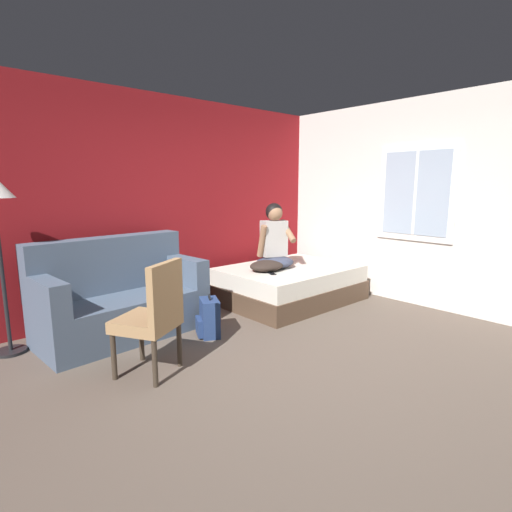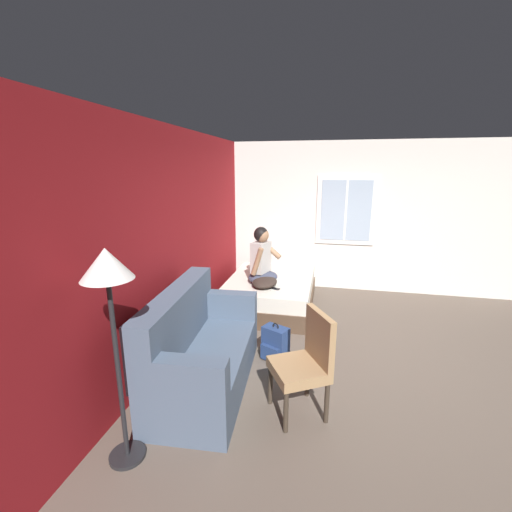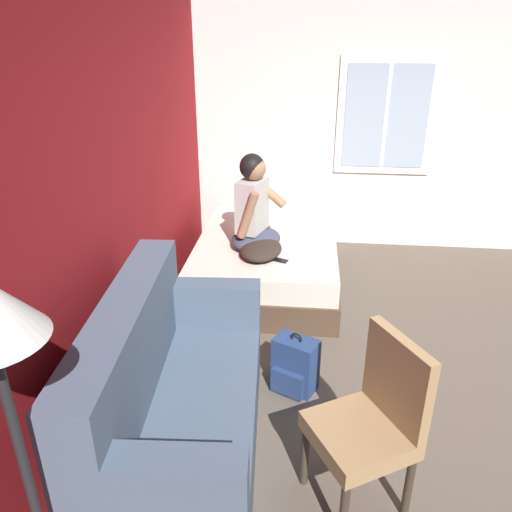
{
  "view_description": "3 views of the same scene",
  "coord_description": "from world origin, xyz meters",
  "px_view_note": "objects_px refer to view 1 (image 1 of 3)",
  "views": [
    {
      "loc": [
        -2.42,
        -2.13,
        1.6
      ],
      "look_at": [
        0.55,
        1.19,
        0.8
      ],
      "focal_mm": 28.0,
      "sensor_mm": 36.0,
      "label": 1
    },
    {
      "loc": [
        -3.73,
        0.68,
        2.21
      ],
      "look_at": [
        0.62,
        1.62,
        1.08
      ],
      "focal_mm": 24.0,
      "sensor_mm": 36.0,
      "label": 2
    },
    {
      "loc": [
        -2.96,
        1.2,
        2.34
      ],
      "look_at": [
        0.47,
        1.57,
        0.77
      ],
      "focal_mm": 35.0,
      "sensor_mm": 36.0,
      "label": 3
    }
  ],
  "objects_px": {
    "backpack": "(209,318)",
    "cell_phone": "(272,273)",
    "bed": "(289,284)",
    "couch": "(120,299)",
    "person_seated": "(274,242)",
    "throw_pillow": "(267,266)",
    "side_chair": "(153,314)"
  },
  "relations": [
    {
      "from": "backpack",
      "to": "cell_phone",
      "type": "relative_size",
      "value": 3.18
    },
    {
      "from": "bed",
      "to": "couch",
      "type": "relative_size",
      "value": 1.05
    },
    {
      "from": "person_seated",
      "to": "backpack",
      "type": "relative_size",
      "value": 1.91
    },
    {
      "from": "throw_pillow",
      "to": "cell_phone",
      "type": "distance_m",
      "value": 0.2
    },
    {
      "from": "couch",
      "to": "cell_phone",
      "type": "relative_size",
      "value": 12.17
    },
    {
      "from": "person_seated",
      "to": "cell_phone",
      "type": "bearing_deg",
      "value": -138.74
    },
    {
      "from": "throw_pillow",
      "to": "bed",
      "type": "bearing_deg",
      "value": -2.68
    },
    {
      "from": "couch",
      "to": "throw_pillow",
      "type": "xyz_separation_m",
      "value": [
        1.86,
        -0.33,
        0.16
      ]
    },
    {
      "from": "couch",
      "to": "backpack",
      "type": "distance_m",
      "value": 0.98
    },
    {
      "from": "bed",
      "to": "person_seated",
      "type": "bearing_deg",
      "value": 150.78
    },
    {
      "from": "person_seated",
      "to": "cell_phone",
      "type": "xyz_separation_m",
      "value": [
        -0.29,
        -0.26,
        -0.35
      ]
    },
    {
      "from": "bed",
      "to": "side_chair",
      "type": "relative_size",
      "value": 1.88
    },
    {
      "from": "side_chair",
      "to": "cell_phone",
      "type": "height_order",
      "value": "side_chair"
    },
    {
      "from": "backpack",
      "to": "throw_pillow",
      "type": "distance_m",
      "value": 1.29
    },
    {
      "from": "side_chair",
      "to": "bed",
      "type": "bearing_deg",
      "value": 17.01
    },
    {
      "from": "bed",
      "to": "couch",
      "type": "height_order",
      "value": "couch"
    },
    {
      "from": "side_chair",
      "to": "backpack",
      "type": "distance_m",
      "value": 1.0
    },
    {
      "from": "bed",
      "to": "throw_pillow",
      "type": "relative_size",
      "value": 3.84
    },
    {
      "from": "bed",
      "to": "backpack",
      "type": "xyz_separation_m",
      "value": [
        -1.59,
        -0.33,
        -0.04
      ]
    },
    {
      "from": "cell_phone",
      "to": "person_seated",
      "type": "bearing_deg",
      "value": 62.26
    },
    {
      "from": "bed",
      "to": "person_seated",
      "type": "distance_m",
      "value": 0.64
    },
    {
      "from": "side_chair",
      "to": "person_seated",
      "type": "height_order",
      "value": "person_seated"
    },
    {
      "from": "side_chair",
      "to": "throw_pillow",
      "type": "height_order",
      "value": "side_chair"
    },
    {
      "from": "side_chair",
      "to": "cell_phone",
      "type": "bearing_deg",
      "value": 16.94
    },
    {
      "from": "backpack",
      "to": "cell_phone",
      "type": "height_order",
      "value": "cell_phone"
    },
    {
      "from": "side_chair",
      "to": "backpack",
      "type": "relative_size",
      "value": 2.14
    },
    {
      "from": "bed",
      "to": "cell_phone",
      "type": "xyz_separation_m",
      "value": [
        -0.48,
        -0.15,
        0.25
      ]
    },
    {
      "from": "backpack",
      "to": "cell_phone",
      "type": "distance_m",
      "value": 1.16
    },
    {
      "from": "throw_pillow",
      "to": "backpack",
      "type": "bearing_deg",
      "value": -163.41
    },
    {
      "from": "bed",
      "to": "side_chair",
      "type": "xyz_separation_m",
      "value": [
        -2.44,
        -0.75,
        0.3
      ]
    },
    {
      "from": "side_chair",
      "to": "person_seated",
      "type": "distance_m",
      "value": 2.43
    },
    {
      "from": "side_chair",
      "to": "person_seated",
      "type": "relative_size",
      "value": 1.12
    }
  ]
}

